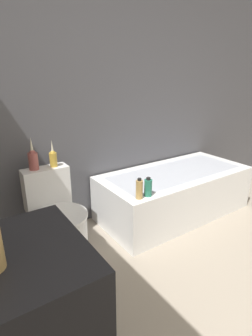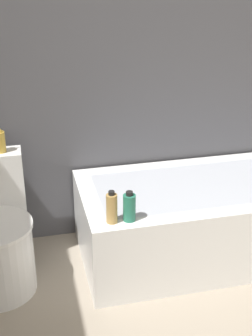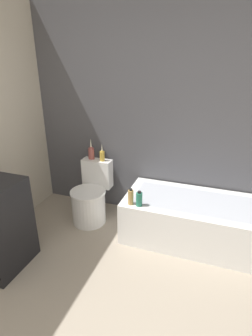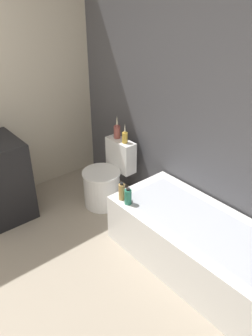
{
  "view_description": "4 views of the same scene",
  "coord_description": "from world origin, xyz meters",
  "px_view_note": "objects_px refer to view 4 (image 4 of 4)",
  "views": [
    {
      "loc": [
        -1.23,
        0.09,
        1.46
      ],
      "look_at": [
        -0.06,
        1.82,
        0.72
      ],
      "focal_mm": 28.0,
      "sensor_mm": 36.0,
      "label": 1
    },
    {
      "loc": [
        -0.44,
        -0.37,
        1.77
      ],
      "look_at": [
        0.07,
        1.76,
        0.74
      ],
      "focal_mm": 50.0,
      "sensor_mm": 36.0,
      "label": 2
    },
    {
      "loc": [
        0.73,
        -0.63,
        1.9
      ],
      "look_at": [
        -0.14,
        1.83,
        0.82
      ],
      "focal_mm": 28.0,
      "sensor_mm": 36.0,
      "label": 3
    },
    {
      "loc": [
        1.95,
        0.06,
        2.27
      ],
      "look_at": [
        -0.12,
        1.79,
        0.74
      ],
      "focal_mm": 35.0,
      "sensor_mm": 36.0,
      "label": 4
    }
  ],
  "objects_px": {
    "vase_gold": "(117,130)",
    "vase_silver": "(125,136)",
    "toilet": "(106,181)",
    "shampoo_bottle_tall": "(122,192)",
    "shampoo_bottle_short": "(128,197)",
    "bathtub": "(198,244)"
  },
  "relations": [
    {
      "from": "toilet",
      "to": "vase_gold",
      "type": "height_order",
      "value": "vase_gold"
    },
    {
      "from": "vase_silver",
      "to": "vase_gold",
      "type": "bearing_deg",
      "value": 173.86
    },
    {
      "from": "shampoo_bottle_short",
      "to": "vase_gold",
      "type": "bearing_deg",
      "value": 147.32
    },
    {
      "from": "shampoo_bottle_tall",
      "to": "vase_silver",
      "type": "bearing_deg",
      "value": 137.74
    },
    {
      "from": "bathtub",
      "to": "vase_gold",
      "type": "xyz_separation_m",
      "value": [
        -1.4,
        0.21,
        0.58
      ]
    },
    {
      "from": "vase_gold",
      "to": "shampoo_bottle_short",
      "type": "xyz_separation_m",
      "value": [
        0.79,
        -0.51,
        -0.26
      ]
    },
    {
      "from": "toilet",
      "to": "vase_gold",
      "type": "bearing_deg",
      "value": 108.75
    },
    {
      "from": "vase_gold",
      "to": "shampoo_bottle_tall",
      "type": "height_order",
      "value": "vase_gold"
    },
    {
      "from": "shampoo_bottle_tall",
      "to": "shampoo_bottle_short",
      "type": "distance_m",
      "value": 0.09
    },
    {
      "from": "vase_gold",
      "to": "vase_silver",
      "type": "xyz_separation_m",
      "value": [
        0.16,
        -0.02,
        -0.01
      ]
    },
    {
      "from": "bathtub",
      "to": "toilet",
      "type": "xyz_separation_m",
      "value": [
        -1.32,
        -0.02,
        0.04
      ]
    },
    {
      "from": "bathtub",
      "to": "toilet",
      "type": "bearing_deg",
      "value": -178.96
    },
    {
      "from": "vase_gold",
      "to": "vase_silver",
      "type": "distance_m",
      "value": 0.16
    },
    {
      "from": "bathtub",
      "to": "shampoo_bottle_tall",
      "type": "relative_size",
      "value": 9.15
    },
    {
      "from": "bathtub",
      "to": "vase_gold",
      "type": "distance_m",
      "value": 1.53
    },
    {
      "from": "bathtub",
      "to": "shampoo_bottle_tall",
      "type": "distance_m",
      "value": 0.83
    },
    {
      "from": "vase_gold",
      "to": "vase_silver",
      "type": "height_order",
      "value": "vase_gold"
    },
    {
      "from": "vase_silver",
      "to": "shampoo_bottle_tall",
      "type": "height_order",
      "value": "vase_silver"
    },
    {
      "from": "vase_silver",
      "to": "shampoo_bottle_tall",
      "type": "relative_size",
      "value": 1.25
    },
    {
      "from": "toilet",
      "to": "shampoo_bottle_short",
      "type": "height_order",
      "value": "toilet"
    },
    {
      "from": "bathtub",
      "to": "vase_silver",
      "type": "distance_m",
      "value": 1.38
    },
    {
      "from": "bathtub",
      "to": "shampoo_bottle_short",
      "type": "relative_size",
      "value": 9.9
    }
  ]
}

